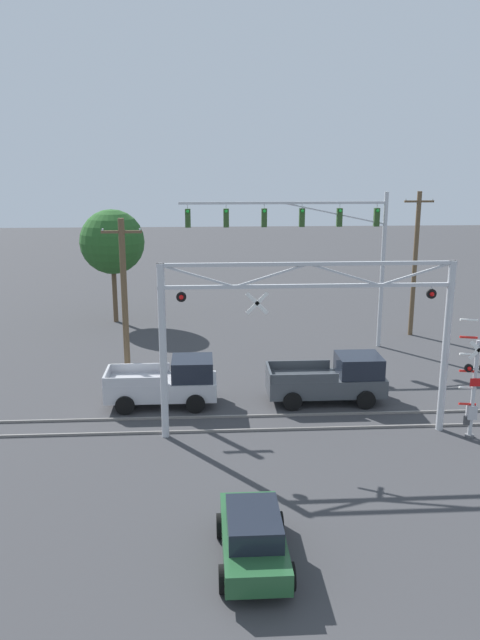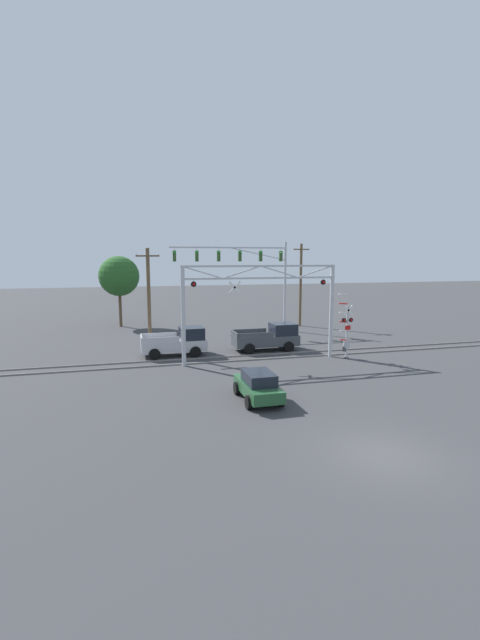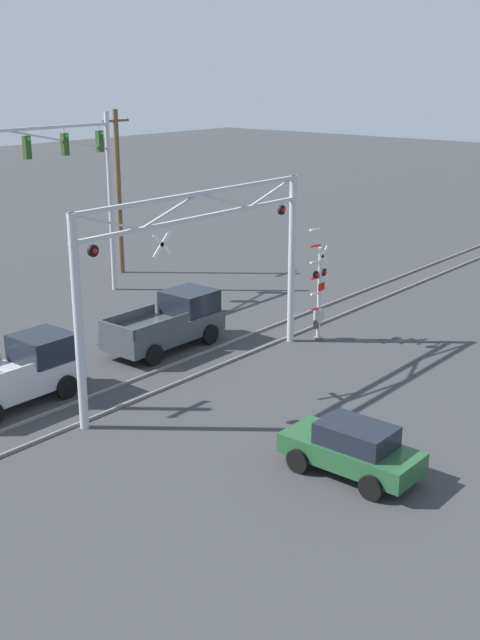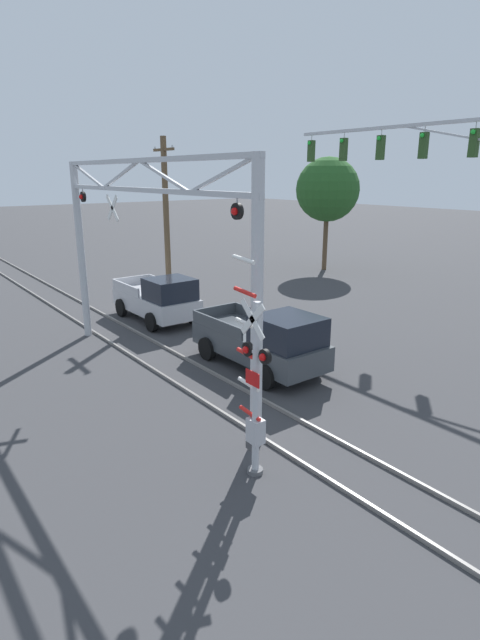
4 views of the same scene
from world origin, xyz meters
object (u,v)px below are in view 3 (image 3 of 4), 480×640
(pickup_truck_lead, at_px, (170,322))
(utility_pole_right, at_px, (119,191))
(crossing_signal_mast, at_px, (319,296))
(sedan_waiting, at_px, (352,449))
(traffic_signal_span, at_px, (53,169))
(crossing_gantry, at_px, (200,262))
(pickup_truck_following, at_px, (18,373))

(pickup_truck_lead, relative_size, utility_pole_right, 0.59)
(crossing_signal_mast, xyz_separation_m, sedan_waiting, (-9.12, -7.43, -1.13))
(crossing_signal_mast, bearing_deg, traffic_signal_span, 105.39)
(crossing_gantry, height_order, traffic_signal_span, traffic_signal_span)
(crossing_signal_mast, distance_m, traffic_signal_span, 13.88)
(crossing_gantry, bearing_deg, traffic_signal_span, 76.10)
(crossing_gantry, height_order, crossing_signal_mast, crossing_gantry)
(traffic_signal_span, distance_m, pickup_truck_following, 13.19)
(sedan_waiting, bearing_deg, pickup_truck_following, 103.78)
(pickup_truck_following, distance_m, utility_pole_right, 18.56)
(utility_pole_right, bearing_deg, pickup_truck_lead, -123.46)
(pickup_truck_lead, bearing_deg, crossing_gantry, -118.66)
(crossing_gantry, bearing_deg, pickup_truck_lead, 61.34)
(pickup_truck_lead, xyz_separation_m, sedan_waiting, (-4.55, -11.58, -0.23))
(crossing_gantry, xyz_separation_m, pickup_truck_following, (-5.54, 3.37, -3.37))
(pickup_truck_following, bearing_deg, utility_pole_right, 36.79)
(traffic_signal_span, bearing_deg, pickup_truck_lead, -97.33)
(utility_pole_right, bearing_deg, sedan_waiting, -117.60)
(traffic_signal_span, xyz_separation_m, pickup_truck_lead, (-1.09, -8.49, -5.46))
(crossing_signal_mast, distance_m, sedan_waiting, 11.82)
(crossing_signal_mast, xyz_separation_m, traffic_signal_span, (-3.48, 12.64, 4.57))
(traffic_signal_span, bearing_deg, crossing_gantry, -103.90)
(pickup_truck_following, relative_size, utility_pole_right, 0.55)
(crossing_signal_mast, relative_size, utility_pole_right, 0.54)
(crossing_gantry, distance_m, sedan_waiting, 9.36)
(pickup_truck_following, relative_size, sedan_waiting, 1.23)
(pickup_truck_following, height_order, utility_pole_right, utility_pole_right)
(pickup_truck_lead, distance_m, utility_pole_right, 13.54)
(crossing_signal_mast, height_order, pickup_truck_following, crossing_signal_mast)
(utility_pole_right, bearing_deg, traffic_signal_span, -158.48)
(crossing_signal_mast, height_order, sedan_waiting, crossing_signal_mast)
(crossing_gantry, distance_m, pickup_truck_following, 7.31)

